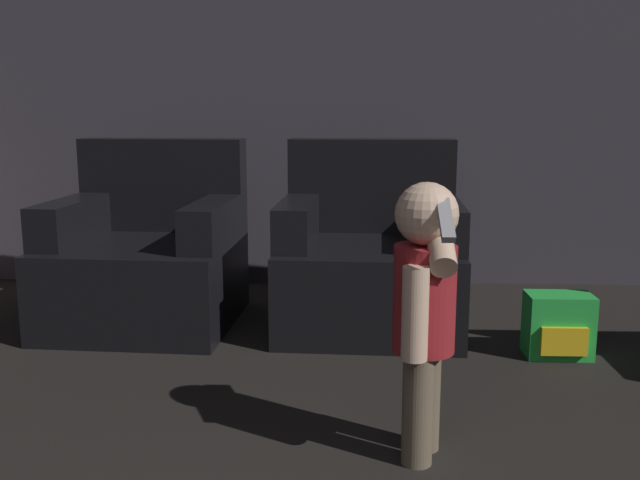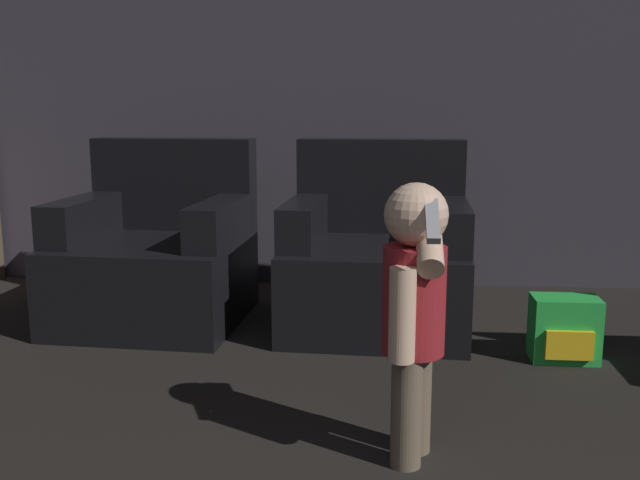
{
  "view_description": "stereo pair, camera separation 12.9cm",
  "coord_description": "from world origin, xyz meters",
  "px_view_note": "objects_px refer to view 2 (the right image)",
  "views": [
    {
      "loc": [
        0.23,
        0.3,
        1.05
      ],
      "look_at": [
        0.13,
        2.97,
        0.54
      ],
      "focal_mm": 40.0,
      "sensor_mm": 36.0,
      "label": 1
    },
    {
      "loc": [
        0.36,
        0.31,
        1.05
      ],
      "look_at": [
        0.13,
        2.97,
        0.54
      ],
      "focal_mm": 40.0,
      "sensor_mm": 36.0,
      "label": 2
    }
  ],
  "objects_px": {
    "armchair_left": "(158,258)",
    "armchair_right": "(377,262)",
    "person_toddler": "(414,301)",
    "toy_backpack": "(564,329)"
  },
  "relations": [
    {
      "from": "armchair_left",
      "to": "person_toddler",
      "type": "bearing_deg",
      "value": -45.04
    },
    {
      "from": "person_toddler",
      "to": "toy_backpack",
      "type": "xyz_separation_m",
      "value": [
        0.67,
        0.91,
        -0.36
      ]
    },
    {
      "from": "armchair_left",
      "to": "armchair_right",
      "type": "bearing_deg",
      "value": 3.5
    },
    {
      "from": "armchair_right",
      "to": "toy_backpack",
      "type": "distance_m",
      "value": 0.92
    },
    {
      "from": "armchair_left",
      "to": "person_toddler",
      "type": "height_order",
      "value": "armchair_left"
    },
    {
      "from": "person_toddler",
      "to": "armchair_left",
      "type": "bearing_deg",
      "value": -119.75
    },
    {
      "from": "toy_backpack",
      "to": "person_toddler",
      "type": "bearing_deg",
      "value": -126.38
    },
    {
      "from": "armchair_left",
      "to": "armchair_right",
      "type": "relative_size",
      "value": 1.01
    },
    {
      "from": "armchair_right",
      "to": "person_toddler",
      "type": "xyz_separation_m",
      "value": [
        0.12,
        -1.36,
        0.19
      ]
    },
    {
      "from": "person_toddler",
      "to": "toy_backpack",
      "type": "height_order",
      "value": "person_toddler"
    }
  ]
}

